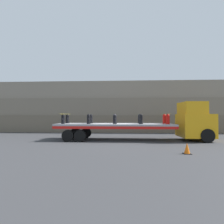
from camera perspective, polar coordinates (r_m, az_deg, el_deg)
ground_plane at (r=14.44m, az=0.95°, el=-9.08°), size 120.00×120.00×0.00m
rock_cliff at (r=21.51m, az=1.66°, el=1.59°), size 60.00×3.30×6.02m
truck_cab at (r=15.48m, az=25.57°, el=-2.83°), size 2.36×2.59×3.06m
flatbed_trailer at (r=14.37m, az=-1.60°, el=-4.80°), size 9.47×2.60×1.33m
fire_hydrant_black_near_0 at (r=14.51m, az=-15.69°, el=-2.25°), size 0.34×0.57×0.79m
fire_hydrant_black_far_0 at (r=15.56m, az=-14.38°, el=-2.17°), size 0.34×0.57×0.79m
fire_hydrant_black_near_1 at (r=13.99m, az=-7.64°, el=-2.32°), size 0.34×0.57×0.79m
fire_hydrant_black_far_1 at (r=15.07m, az=-6.86°, el=-2.23°), size 0.34×0.57×0.79m
fire_hydrant_black_near_2 at (r=13.76m, az=0.86°, el=-2.35°), size 0.34×0.57×0.79m
fire_hydrant_black_far_2 at (r=14.86m, az=1.02°, el=-2.26°), size 0.34×0.57×0.79m
fire_hydrant_black_near_3 at (r=13.83m, az=9.45°, el=-2.33°), size 0.34×0.57×0.79m
fire_hydrant_black_far_3 at (r=14.93m, az=8.98°, el=-2.24°), size 0.34×0.57×0.79m
fire_hydrant_red_near_4 at (r=14.21m, az=17.77°, el=-2.26°), size 0.34×0.57×0.79m
fire_hydrant_red_far_4 at (r=15.28m, az=16.72°, el=-2.18°), size 0.34×0.57×0.79m
cargo_strap_rear at (r=15.03m, az=-15.00°, el=-0.63°), size 0.05×2.70×0.01m
cargo_strap_middle at (r=14.74m, az=17.22°, el=-0.61°), size 0.05×2.70×0.01m
traffic_cone at (r=10.10m, az=23.30°, el=-10.87°), size 0.38×0.38×0.58m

